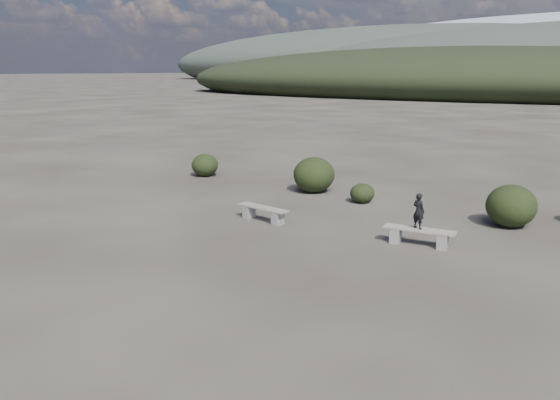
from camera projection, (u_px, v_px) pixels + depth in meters
The scene contains 8 objects.
ground at pixel (191, 273), 12.83m from camera, with size 1200.00×1200.00×0.00m, color #2C2822.
bench_left at pixel (263, 212), 17.18m from camera, with size 1.89×0.60×0.46m.
bench_right at pixel (419, 235), 14.79m from camera, with size 1.95×0.68×0.48m.
seated_person at pixel (419, 211), 14.65m from camera, with size 0.36×0.23×0.98m, color black.
shrub_b at pixel (314, 175), 21.19m from camera, with size 1.61×1.61×1.38m, color black.
shrub_c at pixel (362, 193), 19.56m from camera, with size 0.88×0.88×0.70m, color black.
shrub_d at pixel (511, 206), 16.50m from camera, with size 1.48×1.48×1.30m, color black.
shrub_f at pixel (205, 165), 24.44m from camera, with size 1.19×1.19×1.00m, color black.
Camera 1 is at (8.50, -8.83, 4.66)m, focal length 35.00 mm.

